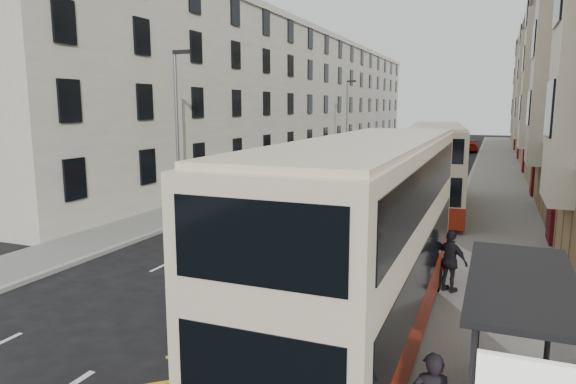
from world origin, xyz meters
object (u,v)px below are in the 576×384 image
at_px(white_van, 373,154).
at_px(car_red, 467,145).
at_px(car_dark, 402,139).
at_px(car_silver, 382,148).
at_px(street_lamp_far, 347,116).
at_px(double_decker_front, 367,240).
at_px(pedestrian_far, 451,261).
at_px(street_lamp_near, 178,126).
at_px(bus_shelter, 531,331).
at_px(double_decker_rear, 435,168).

xyz_separation_m(white_van, car_red, (8.30, 16.01, -0.03)).
bearing_deg(car_dark, car_silver, -81.96).
bearing_deg(street_lamp_far, car_red, 57.44).
xyz_separation_m(double_decker_front, white_van, (-8.86, 40.05, -1.68)).
xyz_separation_m(double_decker_front, car_dark, (-10.20, 65.24, -1.68)).
bearing_deg(street_lamp_far, car_dark, 87.48).
bearing_deg(double_decker_front, car_dark, 98.75).
bearing_deg(double_decker_front, pedestrian_far, 65.67).
xyz_separation_m(street_lamp_near, street_lamp_far, (0.00, 30.00, 0.00)).
xyz_separation_m(street_lamp_far, car_silver, (1.86, 8.47, -3.84)).
xyz_separation_m(street_lamp_near, car_silver, (1.86, 38.47, -3.84)).
xyz_separation_m(bus_shelter, car_dark, (-13.54, 68.48, -1.35)).
relative_size(pedestrian_far, car_silver, 0.40).
distance_m(car_silver, car_dark, 17.63).
bearing_deg(pedestrian_far, street_lamp_near, 4.74).
distance_m(street_lamp_near, car_red, 48.28).
bearing_deg(white_van, double_decker_rear, -86.27).
distance_m(pedestrian_far, car_silver, 45.34).
bearing_deg(double_decker_rear, street_lamp_far, 110.25).
bearing_deg(car_red, double_decker_rear, 81.71).
distance_m(double_decker_front, double_decker_rear, 16.43).
bearing_deg(car_dark, double_decker_front, -75.39).
height_order(white_van, car_red, white_van).
relative_size(car_dark, car_red, 0.91).
bearing_deg(car_silver, pedestrian_far, -53.79).
bearing_deg(car_dark, pedestrian_far, -73.37).
relative_size(street_lamp_far, white_van, 1.40).
xyz_separation_m(bus_shelter, white_van, (-12.21, 43.28, -1.35)).
height_order(street_lamp_far, white_van, street_lamp_far).
relative_size(pedestrian_far, car_red, 0.35).
relative_size(street_lamp_far, pedestrian_far, 4.32).
relative_size(double_decker_rear, car_silver, 2.54).
distance_m(white_van, car_red, 18.04).
bearing_deg(street_lamp_far, white_van, 19.66).
xyz_separation_m(white_van, car_silver, (-0.63, 7.59, 0.00)).
distance_m(street_lamp_near, double_decker_rear, 13.49).
bearing_deg(car_red, pedestrian_far, 83.63).
bearing_deg(white_van, bus_shelter, -90.63).
bearing_deg(pedestrian_far, car_dark, -51.52).
xyz_separation_m(bus_shelter, double_decker_rear, (-3.56, 19.66, 0.21)).
relative_size(double_decker_front, car_dark, 2.54).
bearing_deg(white_van, street_lamp_near, -110.98).
distance_m(pedestrian_far, car_dark, 62.70).
bearing_deg(double_decker_rear, bus_shelter, -85.59).
xyz_separation_m(bus_shelter, double_decker_front, (-3.34, 3.24, 0.33)).
relative_size(street_lamp_far, double_decker_rear, 0.68).
height_order(double_decker_front, car_silver, double_decker_front).
height_order(double_decker_rear, car_dark, double_decker_rear).
xyz_separation_m(double_decker_rear, pedestrian_far, (1.87, -12.75, -1.28)).
bearing_deg(street_lamp_far, bus_shelter, -70.88).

